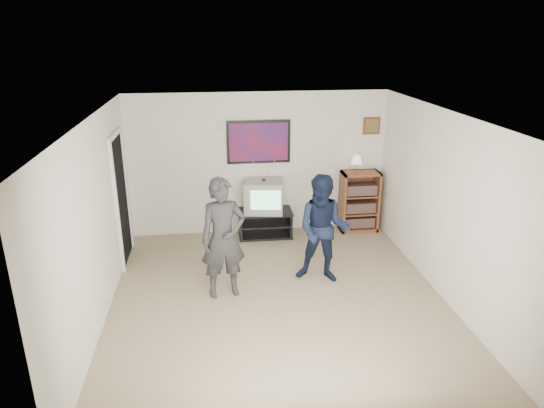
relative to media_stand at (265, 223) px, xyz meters
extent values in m
cube|color=#817151|center=(-0.08, -2.23, -0.23)|extent=(4.50, 5.00, 0.01)
cube|color=white|center=(-0.08, -2.23, 2.27)|extent=(4.50, 5.00, 0.01)
cube|color=silver|center=(-0.08, 0.27, 1.02)|extent=(4.50, 0.01, 2.50)
cube|color=silver|center=(-2.33, -2.23, 1.02)|extent=(0.01, 5.00, 2.50)
cube|color=silver|center=(2.17, -2.23, 1.02)|extent=(0.01, 5.00, 2.50)
cube|color=black|center=(0.00, 0.00, 0.21)|extent=(0.95, 0.53, 0.04)
cube|color=black|center=(0.00, 0.00, -0.21)|extent=(0.95, 0.53, 0.04)
cube|color=black|center=(-0.44, 0.00, 0.00)|extent=(0.05, 0.50, 0.47)
cube|color=black|center=(0.44, 0.00, 0.00)|extent=(0.05, 0.50, 0.47)
imported|color=#2A2A2D|center=(-0.79, -1.95, 0.61)|extent=(0.67, 0.49, 1.68)
imported|color=black|center=(0.64, -1.72, 0.56)|extent=(0.93, 0.83, 1.60)
cube|color=white|center=(-0.83, -1.72, 0.91)|extent=(0.04, 0.11, 0.03)
cube|color=white|center=(0.61, -1.47, 0.91)|extent=(0.06, 0.11, 0.03)
cube|color=black|center=(-0.08, 0.25, 1.42)|extent=(1.10, 0.03, 0.75)
cube|color=white|center=(-0.63, 0.25, 1.72)|extent=(0.28, 0.02, 0.14)
cube|color=#442E15|center=(1.92, 0.25, 1.65)|extent=(0.30, 0.03, 0.30)
cube|color=black|center=(-2.31, -0.63, 0.77)|extent=(0.03, 0.85, 2.00)
camera|label=1|loc=(-0.91, -7.92, 3.25)|focal=32.00mm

